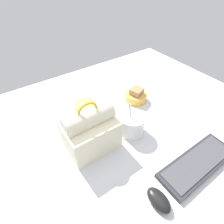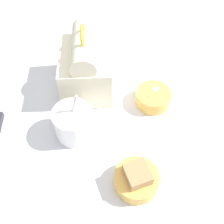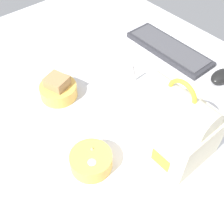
% 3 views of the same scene
% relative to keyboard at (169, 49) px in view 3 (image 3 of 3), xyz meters
% --- Properties ---
extents(desk_surface, '(1.40, 1.10, 0.02)m').
position_rel_keyboard_xyz_m(desk_surface, '(0.09, -0.35, -0.02)').
color(desk_surface, silver).
rests_on(desk_surface, ground).
extents(keyboard, '(0.33, 0.11, 0.02)m').
position_rel_keyboard_xyz_m(keyboard, '(0.00, 0.00, 0.00)').
color(keyboard, '#2D2D33').
rests_on(keyboard, desk_surface).
extents(lunch_bag, '(0.20, 0.15, 0.23)m').
position_rel_keyboard_xyz_m(lunch_bag, '(0.28, -0.30, 0.08)').
color(lunch_bag, '#EFE5C1').
rests_on(lunch_bag, desk_surface).
extents(soup_cup, '(0.11, 0.11, 0.15)m').
position_rel_keyboard_xyz_m(soup_cup, '(0.10, -0.27, 0.04)').
color(soup_cup, white).
rests_on(soup_cup, desk_surface).
extents(bento_bowl_sandwich, '(0.11, 0.11, 0.07)m').
position_rel_keyboard_xyz_m(bento_bowl_sandwich, '(-0.07, -0.43, 0.02)').
color(bento_bowl_sandwich, '#EAB24C').
rests_on(bento_bowl_sandwich, desk_surface).
extents(bento_bowl_snacks, '(0.11, 0.11, 0.05)m').
position_rel_keyboard_xyz_m(bento_bowl_snacks, '(0.20, -0.50, 0.01)').
color(bento_bowl_snacks, '#EAB24C').
rests_on(bento_bowl_snacks, desk_surface).
extents(computer_mouse, '(0.05, 0.09, 0.03)m').
position_rel_keyboard_xyz_m(computer_mouse, '(0.22, 0.01, 0.01)').
color(computer_mouse, black).
rests_on(computer_mouse, desk_surface).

